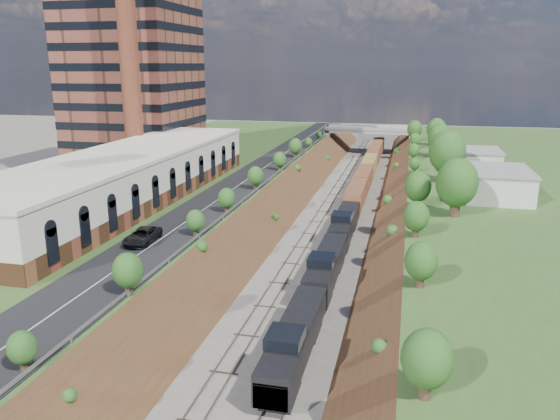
{
  "coord_description": "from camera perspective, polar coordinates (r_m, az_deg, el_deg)",
  "views": [
    {
      "loc": [
        10.79,
        -30.88,
        23.94
      ],
      "look_at": [
        -4.68,
        34.28,
        6.0
      ],
      "focal_mm": 35.0,
      "sensor_mm": 36.0,
      "label": 1
    }
  ],
  "objects": [
    {
      "name": "suv",
      "position": [
        61.22,
        -14.19,
        -2.62
      ],
      "size": [
        2.87,
        5.81,
        1.58
      ],
      "primitive_type": "imported",
      "rotation": [
        0.0,
        0.0,
        0.04
      ],
      "color": "black",
      "rests_on": "road"
    },
    {
      "name": "embankment_right",
      "position": [
        93.98,
        13.03,
        -0.16
      ],
      "size": [
        10.0,
        180.0,
        10.0
      ],
      "primitive_type": "cube",
      "rotation": [
        0.0,
        0.79,
        0.0
      ],
      "color": "brown",
      "rests_on": "ground"
    },
    {
      "name": "platform_right",
      "position": [
        95.98,
        26.35,
        0.5
      ],
      "size": [
        44.0,
        180.0,
        5.0
      ],
      "primitive_type": "cube",
      "color": "#3D5A25",
      "rests_on": "ground"
    },
    {
      "name": "white_building_near",
      "position": [
        85.54,
        21.64,
        2.51
      ],
      "size": [
        9.0,
        12.0,
        4.0
      ],
      "primitive_type": "cube",
      "color": "silver",
      "rests_on": "platform_right"
    },
    {
      "name": "smokestack",
      "position": [
        98.68,
        -15.5,
        15.09
      ],
      "size": [
        3.2,
        3.2,
        40.0
      ],
      "primitive_type": "cylinder",
      "color": "brown",
      "rests_on": "platform_left"
    },
    {
      "name": "tree_right_large",
      "position": [
        72.62,
        18.0,
        2.69
      ],
      "size": [
        5.25,
        5.25,
        7.61
      ],
      "color": "#473323",
      "rests_on": "platform_right"
    },
    {
      "name": "commercial_building",
      "position": [
        80.54,
        -15.75,
        3.38
      ],
      "size": [
        14.3,
        62.3,
        7.0
      ],
      "color": "brown",
      "rests_on": "platform_left"
    },
    {
      "name": "freight_train",
      "position": [
        99.22,
        8.31,
        2.29
      ],
      "size": [
        2.71,
        124.57,
        4.55
      ],
      "color": "black",
      "rests_on": "ground"
    },
    {
      "name": "white_building_far",
      "position": [
        106.97,
        19.8,
        4.89
      ],
      "size": [
        8.0,
        10.0,
        3.6
      ],
      "primitive_type": "cube",
      "color": "silver",
      "rests_on": "platform_right"
    },
    {
      "name": "guardrail",
      "position": [
        95.15,
        -0.39,
        3.85
      ],
      "size": [
        0.1,
        171.0,
        0.7
      ],
      "color": "#99999E",
      "rests_on": "platform_left"
    },
    {
      "name": "road",
      "position": [
        96.47,
        -2.73,
        3.69
      ],
      "size": [
        8.0,
        180.0,
        0.1
      ],
      "primitive_type": "cube",
      "color": "black",
      "rests_on": "platform_left"
    },
    {
      "name": "tree_left_crest",
      "position": [
        58.18,
        -10.13,
        -2.13
      ],
      "size": [
        2.45,
        2.45,
        3.55
      ],
      "color": "#473323",
      "rests_on": "platform_left"
    },
    {
      "name": "platform_left",
      "position": [
        103.13,
        -12.11,
        2.66
      ],
      "size": [
        44.0,
        180.0,
        5.0
      ],
      "primitive_type": "cube",
      "color": "#3D5A25",
      "rests_on": "ground"
    },
    {
      "name": "highrise_tower",
      "position": [
        116.9,
        -15.49,
        18.87
      ],
      "size": [
        22.0,
        22.0,
        53.9
      ],
      "color": "brown",
      "rests_on": "platform_left"
    },
    {
      "name": "overpass",
      "position": [
        154.44,
        9.33,
        7.72
      ],
      "size": [
        24.5,
        8.3,
        7.4
      ],
      "color": "gray",
      "rests_on": "ground"
    },
    {
      "name": "rail_right_track",
      "position": [
        94.31,
        7.94,
        0.2
      ],
      "size": [
        1.58,
        180.0,
        0.18
      ],
      "primitive_type": "cube",
      "color": "gray",
      "rests_on": "ground"
    },
    {
      "name": "rail_left_track",
      "position": [
        94.91,
        4.81,
        0.39
      ],
      "size": [
        1.58,
        180.0,
        0.18
      ],
      "primitive_type": "cube",
      "color": "gray",
      "rests_on": "ground"
    },
    {
      "name": "embankment_left",
      "position": [
        96.47,
        -0.12,
        0.63
      ],
      "size": [
        10.0,
        180.0,
        10.0
      ],
      "primitive_type": "cube",
      "rotation": [
        0.0,
        0.79,
        0.0
      ],
      "color": "brown",
      "rests_on": "ground"
    }
  ]
}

